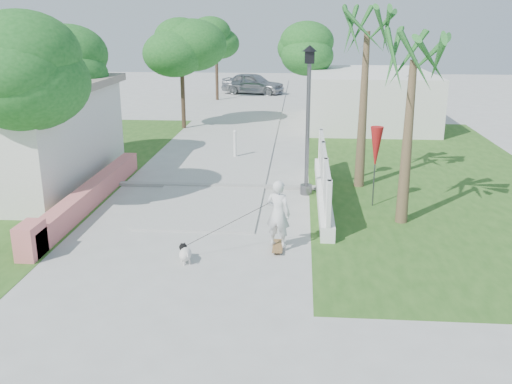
# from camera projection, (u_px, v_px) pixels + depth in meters

# --- Properties ---
(ground) EXTENTS (90.00, 90.00, 0.00)m
(ground) POSITION_uv_depth(u_px,v_px,m) (174.00, 265.00, 12.45)
(ground) COLOR #B7B7B2
(ground) RESTS_ON ground
(path_strip) EXTENTS (3.20, 36.00, 0.06)m
(path_strip) POSITION_uv_depth(u_px,v_px,m) (252.00, 115.00, 31.50)
(path_strip) COLOR #B7B7B2
(path_strip) RESTS_ON ground
(curb) EXTENTS (6.50, 0.25, 0.10)m
(curb) POSITION_uv_depth(u_px,v_px,m) (215.00, 186.00, 18.15)
(curb) COLOR #999993
(curb) RESTS_ON ground
(grass_left) EXTENTS (8.00, 20.00, 0.01)m
(grass_left) POSITION_uv_depth(u_px,v_px,m) (31.00, 167.00, 20.59)
(grass_left) COLOR #2A551B
(grass_left) RESTS_ON ground
(grass_right) EXTENTS (8.00, 20.00, 0.01)m
(grass_right) POSITION_uv_depth(u_px,v_px,m) (425.00, 175.00, 19.55)
(grass_right) COLOR #2A551B
(grass_right) RESTS_ON ground
(pink_wall) EXTENTS (0.45, 8.20, 0.80)m
(pink_wall) POSITION_uv_depth(u_px,v_px,m) (85.00, 199.00, 15.99)
(pink_wall) COLOR #D2706B
(pink_wall) RESTS_ON ground
(lattice_fence) EXTENTS (0.35, 7.00, 1.50)m
(lattice_fence) POSITION_uv_depth(u_px,v_px,m) (323.00, 182.00, 16.80)
(lattice_fence) COLOR white
(lattice_fence) RESTS_ON ground
(building_right) EXTENTS (6.00, 8.00, 2.60)m
(building_right) POSITION_uv_depth(u_px,v_px,m) (367.00, 98.00, 28.77)
(building_right) COLOR silver
(building_right) RESTS_ON ground
(street_lamp) EXTENTS (0.44, 0.44, 4.44)m
(street_lamp) POSITION_uv_depth(u_px,v_px,m) (308.00, 115.00, 16.76)
(street_lamp) COLOR #59595E
(street_lamp) RESTS_ON ground
(bollard) EXTENTS (0.14, 0.14, 1.09)m
(bollard) POSITION_uv_depth(u_px,v_px,m) (235.00, 143.00, 21.79)
(bollard) COLOR white
(bollard) RESTS_ON ground
(patio_umbrella) EXTENTS (0.36, 0.36, 2.30)m
(patio_umbrella) POSITION_uv_depth(u_px,v_px,m) (376.00, 149.00, 15.88)
(patio_umbrella) COLOR #59595E
(patio_umbrella) RESTS_ON ground
(tree_left_near) EXTENTS (3.60, 3.60, 5.28)m
(tree_left_near) POSITION_uv_depth(u_px,v_px,m) (20.00, 73.00, 14.50)
(tree_left_near) COLOR #4C3826
(tree_left_near) RESTS_ON ground
(tree_left_mid) EXTENTS (3.20, 3.20, 4.85)m
(tree_left_mid) POSITION_uv_depth(u_px,v_px,m) (68.00, 68.00, 19.91)
(tree_left_mid) COLOR #4C3826
(tree_left_mid) RESTS_ON ground
(tree_path_left) EXTENTS (3.40, 3.40, 5.23)m
(tree_path_left) POSITION_uv_depth(u_px,v_px,m) (181.00, 48.00, 26.78)
(tree_path_left) COLOR #4C3826
(tree_path_left) RESTS_ON ground
(tree_path_right) EXTENTS (3.00, 3.00, 4.79)m
(tree_path_right) POSITION_uv_depth(u_px,v_px,m) (312.00, 51.00, 30.22)
(tree_path_right) COLOR #4C3826
(tree_path_right) RESTS_ON ground
(tree_path_far) EXTENTS (3.20, 3.20, 5.17)m
(tree_path_far) POSITION_uv_depth(u_px,v_px,m) (216.00, 40.00, 36.29)
(tree_path_far) COLOR #4C3826
(tree_path_far) RESTS_ON ground
(palm_far) EXTENTS (1.80, 1.80, 5.30)m
(palm_far) POSITION_uv_depth(u_px,v_px,m) (367.00, 42.00, 16.98)
(palm_far) COLOR brown
(palm_far) RESTS_ON ground
(palm_near) EXTENTS (1.80, 1.80, 4.70)m
(palm_near) POSITION_uv_depth(u_px,v_px,m) (413.00, 70.00, 13.93)
(palm_near) COLOR brown
(palm_near) RESTS_ON ground
(skateboarder) EXTENTS (2.33, 1.14, 1.68)m
(skateboarder) POSITION_uv_depth(u_px,v_px,m) (240.00, 222.00, 12.91)
(skateboarder) COLOR olive
(skateboarder) RESTS_ON ground
(dog) EXTENTS (0.42, 0.56, 0.41)m
(dog) POSITION_uv_depth(u_px,v_px,m) (185.00, 253.00, 12.54)
(dog) COLOR silver
(dog) RESTS_ON ground
(parked_car) EXTENTS (4.71, 3.06, 1.49)m
(parked_car) POSITION_uv_depth(u_px,v_px,m) (253.00, 83.00, 39.93)
(parked_car) COLOR #B2B4BA
(parked_car) RESTS_ON ground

